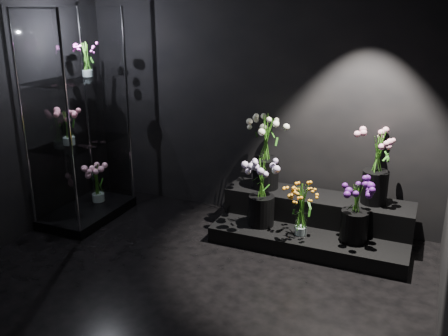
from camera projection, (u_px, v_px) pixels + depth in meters
The scene contains 12 objects.
floor at pixel (169, 304), 4.02m from camera, with size 4.00×4.00×0.00m, color black.
wall_back at pixel (256, 91), 5.31m from camera, with size 4.00×4.00×0.00m, color black.
display_riser at pixel (314, 222), 5.08m from camera, with size 1.91×0.85×0.42m.
display_case at pixel (79, 119), 5.26m from camera, with size 0.62×1.03×2.26m.
bouquet_orange_bells at pixel (302, 209), 4.77m from camera, with size 0.29×0.29×0.51m.
bouquet_lilac at pixel (262, 189), 4.94m from camera, with size 0.39×0.39×0.69m.
bouquet_purple at pixel (356, 208), 4.63m from camera, with size 0.36×0.36×0.60m.
bouquet_cream_roses at pixel (266, 148), 5.18m from camera, with size 0.40×0.40×0.78m.
bouquet_pink_roses at pixel (377, 164), 4.79m from camera, with size 0.36×0.36×0.72m.
bouquet_case_pink at pixel (67, 125), 5.16m from camera, with size 0.33×0.33×0.39m.
bouquet_case_magenta at pixel (86, 59), 5.22m from camera, with size 0.22×0.22×0.35m.
bouquet_case_base_pink at pixel (97, 182), 5.72m from camera, with size 0.38×0.38×0.45m.
Camera 1 is at (1.77, -3.00, 2.34)m, focal length 40.00 mm.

